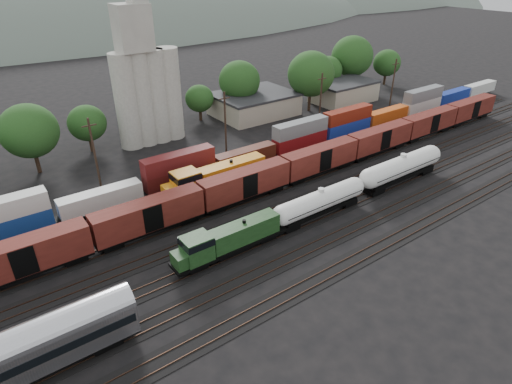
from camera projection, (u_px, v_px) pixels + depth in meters
ground at (239, 225)px, 59.89m from camera, size 600.00×600.00×0.00m
tracks at (239, 225)px, 59.87m from camera, size 180.00×33.20×0.20m
green_locomotive at (225, 241)px, 52.47m from camera, size 16.10×2.84×4.26m
tank_car_a at (320, 201)px, 60.58m from camera, size 16.70×2.99×4.38m
tank_car_b at (402, 167)px, 69.78m from camera, size 18.78×3.36×4.92m
orange_locomotive at (214, 178)px, 66.76m from camera, size 19.35×3.22×4.84m
boxcar_string at (200, 198)px, 60.34m from camera, size 153.60×2.90×4.20m
container_wall at (210, 164)px, 71.58m from camera, size 178.40×2.60×5.80m
grain_silo at (147, 87)px, 81.68m from camera, size 13.40×5.00×29.00m
industrial_sheds at (169, 127)px, 87.06m from camera, size 119.38×17.26×5.10m
tree_band at (114, 107)px, 81.19m from camera, size 165.68×21.59×14.52m
utility_poles at (166, 137)px, 72.50m from camera, size 122.20×0.36×12.00m
distant_hills at (38, 55)px, 266.44m from camera, size 860.00×286.00×130.00m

